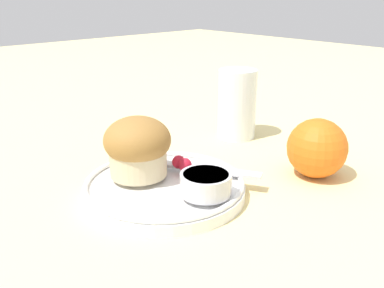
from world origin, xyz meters
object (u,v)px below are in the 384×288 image
object	(u,v)px
muffin	(138,147)
orange_fruit	(317,148)
juice_glass	(237,104)
butter_knife	(192,167)

from	to	relation	value
muffin	orange_fruit	distance (m)	0.23
orange_fruit	muffin	bearing A→B (deg)	-122.65
muffin	orange_fruit	size ratio (longest dim) A/B	1.04
orange_fruit	juice_glass	size ratio (longest dim) A/B	0.70
orange_fruit	juice_glass	world-z (taller)	juice_glass
muffin	butter_knife	xyz separation A→B (m)	(0.03, 0.06, -0.03)
muffin	juice_glass	bearing A→B (deg)	102.43
muffin	orange_fruit	world-z (taller)	muffin
orange_fruit	juice_glass	bearing A→B (deg)	166.82
muffin	butter_knife	distance (m)	0.08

